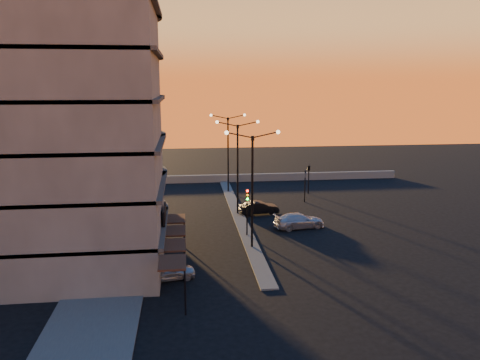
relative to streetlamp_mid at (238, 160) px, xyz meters
name	(u,v)px	position (x,y,z in m)	size (l,w,h in m)	color
ground	(252,248)	(0.00, -10.00, -5.59)	(120.00, 120.00, 0.00)	black
sidewalk_west	(125,236)	(-10.50, -6.00, -5.53)	(5.00, 40.00, 0.12)	#52524F
median	(238,214)	(0.00, 0.00, -5.53)	(1.20, 36.00, 0.12)	#52524F
parapet	(239,178)	(2.00, 16.00, -5.09)	(44.00, 0.50, 1.00)	gray
building	(61,99)	(-14.00, -9.97, 6.32)	(14.35, 17.08, 25.00)	#66615A
streetlamp_near	(252,180)	(0.00, -10.00, 0.00)	(4.32, 0.32, 9.51)	black
streetlamp_mid	(238,160)	(0.00, 0.00, 0.00)	(4.32, 0.32, 9.51)	black
streetlamp_far	(228,147)	(0.00, 10.00, 0.00)	(4.32, 0.32, 9.51)	black
traffic_light_main	(247,204)	(0.00, -7.13, -2.70)	(0.28, 0.44, 4.25)	black
signal_east_a	(305,185)	(8.00, 4.00, -3.66)	(0.13, 0.16, 3.60)	black
signal_east_b	(309,168)	(9.50, 8.00, -2.49)	(0.42, 1.99, 3.60)	black
car_hatchback	(169,271)	(-6.50, -15.45, -4.98)	(1.45, 3.59, 1.22)	#B5B8BD
car_sedan	(259,208)	(2.17, -0.16, -4.94)	(1.39, 3.98, 1.31)	black
car_wagon	(299,221)	(5.08, -5.21, -4.91)	(1.92, 4.71, 1.37)	silver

